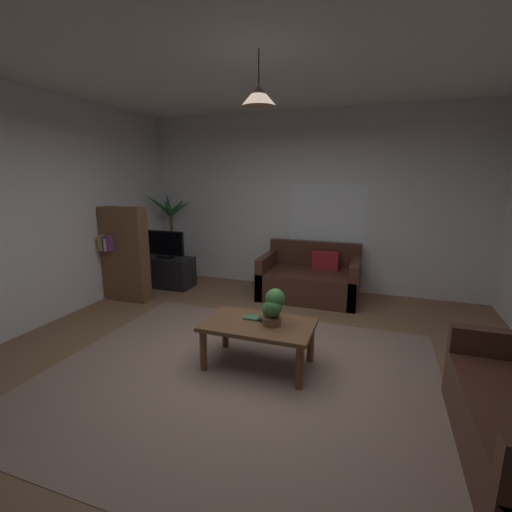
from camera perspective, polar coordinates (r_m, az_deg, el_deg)
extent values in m
cube|color=brown|center=(3.68, -1.62, -17.34)|extent=(5.51, 5.52, 0.02)
cube|color=gray|center=(3.51, -2.86, -18.66)|extent=(3.58, 3.04, 0.01)
cube|color=silver|center=(5.89, 8.15, 8.56)|extent=(5.63, 0.06, 2.85)
cube|color=silver|center=(4.95, -33.64, 5.85)|extent=(0.06, 5.52, 2.85)
cube|color=white|center=(3.35, -1.98, 30.52)|extent=(5.51, 5.52, 0.02)
cube|color=white|center=(5.83, 11.32, 5.61)|extent=(1.20, 0.01, 1.17)
cube|color=#47281E|center=(5.51, 8.50, -4.58)|extent=(1.46, 0.90, 0.42)
cube|color=#47281E|center=(5.78, 9.37, 0.40)|extent=(1.46, 0.12, 0.40)
cube|color=#47281E|center=(5.64, 1.85, -2.89)|extent=(0.12, 0.90, 0.64)
cube|color=#47281E|center=(5.41, 15.51, -4.05)|extent=(0.12, 0.90, 0.64)
cube|color=maroon|center=(5.59, 11.08, -0.72)|extent=(0.41, 0.15, 0.28)
cube|color=#47281E|center=(3.60, 35.50, -14.62)|extent=(0.90, 0.12, 0.64)
cube|color=brown|center=(3.49, 0.38, -10.96)|extent=(1.05, 0.63, 0.04)
cylinder|color=brown|center=(3.55, -8.42, -14.73)|extent=(0.07, 0.07, 0.41)
cylinder|color=brown|center=(3.26, 7.00, -17.29)|extent=(0.07, 0.07, 0.41)
cylinder|color=brown|center=(3.96, -4.95, -11.63)|extent=(0.07, 0.07, 0.41)
cylinder|color=brown|center=(3.70, 8.75, -13.51)|extent=(0.07, 0.07, 0.41)
cube|color=#387247|center=(3.57, -0.69, -9.86)|extent=(0.15, 0.11, 0.02)
cube|color=black|center=(3.50, 1.47, -10.38)|extent=(0.17, 0.09, 0.02)
cube|color=black|center=(3.46, 2.16, -10.65)|extent=(0.11, 0.17, 0.02)
cylinder|color=brown|center=(3.43, 2.57, -10.30)|extent=(0.18, 0.18, 0.08)
sphere|color=#3D7F3D|center=(3.42, 2.47, -8.58)|extent=(0.18, 0.18, 0.18)
sphere|color=#3D7F3D|center=(3.35, 2.81, -8.18)|extent=(0.16, 0.16, 0.16)
sphere|color=#3D7F3D|center=(3.36, 3.09, -6.80)|extent=(0.19, 0.19, 0.19)
cube|color=black|center=(6.21, -14.13, -2.48)|extent=(0.90, 0.44, 0.50)
cube|color=black|center=(6.09, -14.48, 2.04)|extent=(0.72, 0.05, 0.40)
cube|color=black|center=(6.07, -14.62, 1.99)|extent=(0.68, 0.00, 0.36)
cube|color=black|center=(6.13, -14.36, -0.09)|extent=(0.24, 0.16, 0.04)
cylinder|color=#4C4C51|center=(6.70, -13.02, -2.21)|extent=(0.32, 0.32, 0.30)
cylinder|color=brown|center=(6.58, -13.27, 2.84)|extent=(0.05, 0.05, 0.90)
cone|color=#235B2D|center=(6.39, -11.95, 7.66)|extent=(0.47, 0.12, 0.30)
cone|color=#235B2D|center=(6.63, -12.29, 7.92)|extent=(0.19, 0.43, 0.35)
cone|color=#235B2D|center=(6.71, -13.90, 8.14)|extent=(0.36, 0.40, 0.42)
cone|color=#235B2D|center=(6.51, -15.46, 8.06)|extent=(0.44, 0.35, 0.44)
cone|color=#235B2D|center=(6.36, -13.98, 7.69)|extent=(0.17, 0.37, 0.35)
cube|color=brown|center=(5.62, -20.21, 0.25)|extent=(0.70, 0.22, 1.40)
cube|color=gold|center=(5.68, -23.35, 1.97)|extent=(0.03, 0.16, 0.22)
cube|color=gold|center=(5.66, -23.10, 2.02)|extent=(0.03, 0.16, 0.23)
cube|color=#2D4C8C|center=(5.63, -22.83, 1.95)|extent=(0.03, 0.16, 0.22)
cube|color=beige|center=(5.61, -22.50, 1.75)|extent=(0.04, 0.16, 0.18)
cube|color=#72387F|center=(5.57, -22.15, 1.95)|extent=(0.04, 0.16, 0.23)
cylinder|color=black|center=(3.32, 0.44, 28.04)|extent=(0.01, 0.01, 0.27)
cone|color=tan|center=(3.27, 0.44, 24.28)|extent=(0.30, 0.30, 0.17)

